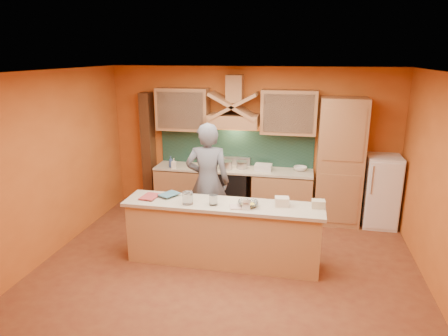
% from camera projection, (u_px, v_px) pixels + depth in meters
% --- Properties ---
extents(floor, '(5.50, 5.00, 0.01)m').
position_uv_depth(floor, '(225.00, 273.00, 5.72)').
color(floor, brown).
rests_on(floor, ground).
extents(ceiling, '(5.50, 5.00, 0.01)m').
position_uv_depth(ceiling, '(226.00, 72.00, 4.94)').
color(ceiling, white).
rests_on(ceiling, wall_back).
extents(wall_back, '(5.50, 0.02, 2.80)m').
position_uv_depth(wall_back, '(251.00, 141.00, 7.68)').
color(wall_back, '#C56426').
rests_on(wall_back, floor).
extents(wall_front, '(5.50, 0.02, 2.80)m').
position_uv_depth(wall_front, '(160.00, 280.00, 2.98)').
color(wall_front, '#C56426').
rests_on(wall_front, floor).
extents(wall_left, '(0.02, 5.00, 2.80)m').
position_uv_depth(wall_left, '(42.00, 168.00, 5.86)').
color(wall_left, '#C56426').
rests_on(wall_left, floor).
extents(base_cabinet_left, '(1.10, 0.60, 0.86)m').
position_uv_depth(base_cabinet_left, '(186.00, 189.00, 7.91)').
color(base_cabinet_left, '#AF7A50').
rests_on(base_cabinet_left, floor).
extents(base_cabinet_right, '(1.10, 0.60, 0.86)m').
position_uv_depth(base_cabinet_right, '(282.00, 196.00, 7.54)').
color(base_cabinet_right, '#AF7A50').
rests_on(base_cabinet_right, floor).
extents(counter_top, '(3.00, 0.62, 0.04)m').
position_uv_depth(counter_top, '(233.00, 169.00, 7.60)').
color(counter_top, beige).
rests_on(counter_top, base_cabinet_left).
extents(stove, '(0.60, 0.58, 0.90)m').
position_uv_depth(stove, '(233.00, 192.00, 7.72)').
color(stove, black).
rests_on(stove, floor).
extents(backsplash, '(3.00, 0.03, 0.70)m').
position_uv_depth(backsplash, '(236.00, 148.00, 7.77)').
color(backsplash, '#18352C').
rests_on(backsplash, wall_back).
extents(range_hood, '(0.92, 0.50, 0.24)m').
position_uv_depth(range_hood, '(234.00, 121.00, 7.39)').
color(range_hood, '#AF7A50').
rests_on(range_hood, wall_back).
extents(hood_chimney, '(0.30, 0.30, 0.50)m').
position_uv_depth(hood_chimney, '(235.00, 89.00, 7.32)').
color(hood_chimney, '#AF7A50').
rests_on(hood_chimney, wall_back).
extents(upper_cabinet_left, '(1.00, 0.35, 0.80)m').
position_uv_depth(upper_cabinet_left, '(183.00, 109.00, 7.60)').
color(upper_cabinet_left, '#AF7A50').
rests_on(upper_cabinet_left, wall_back).
extents(upper_cabinet_right, '(1.00, 0.35, 0.80)m').
position_uv_depth(upper_cabinet_right, '(289.00, 112.00, 7.22)').
color(upper_cabinet_right, '#AF7A50').
rests_on(upper_cabinet_right, wall_back).
extents(pantry_column, '(0.80, 0.60, 2.30)m').
position_uv_depth(pantry_column, '(340.00, 162.00, 7.15)').
color(pantry_column, '#AF7A50').
rests_on(pantry_column, floor).
extents(fridge, '(0.58, 0.60, 1.30)m').
position_uv_depth(fridge, '(381.00, 191.00, 7.14)').
color(fridge, white).
rests_on(fridge, floor).
extents(trim_column_left, '(0.20, 0.30, 2.30)m').
position_uv_depth(trim_column_left, '(149.00, 150.00, 8.01)').
color(trim_column_left, '#472816').
rests_on(trim_column_left, floor).
extents(island_body, '(2.80, 0.55, 0.88)m').
position_uv_depth(island_body, '(223.00, 235.00, 5.90)').
color(island_body, tan).
rests_on(island_body, floor).
extents(island_top, '(2.90, 0.62, 0.05)m').
position_uv_depth(island_top, '(223.00, 205.00, 5.76)').
color(island_top, beige).
rests_on(island_top, island_body).
extents(person, '(0.78, 0.56, 1.98)m').
position_uv_depth(person, '(208.00, 182.00, 6.55)').
color(person, slate).
rests_on(person, floor).
extents(pot_large, '(0.31, 0.31, 0.16)m').
position_uv_depth(pot_large, '(226.00, 166.00, 7.53)').
color(pot_large, silver).
rests_on(pot_large, stove).
extents(pot_small, '(0.23, 0.23, 0.13)m').
position_uv_depth(pot_small, '(241.00, 166.00, 7.57)').
color(pot_small, '#BBBBC2').
rests_on(pot_small, stove).
extents(soap_bottle_a, '(0.10, 0.11, 0.20)m').
position_uv_depth(soap_bottle_a, '(174.00, 163.00, 7.56)').
color(soap_bottle_a, white).
rests_on(soap_bottle_a, counter_top).
extents(soap_bottle_b, '(0.08, 0.08, 0.22)m').
position_uv_depth(soap_bottle_b, '(171.00, 162.00, 7.63)').
color(soap_bottle_b, '#375598').
rests_on(soap_bottle_b, counter_top).
extents(bowl_back, '(0.30, 0.30, 0.08)m').
position_uv_depth(bowl_back, '(300.00, 169.00, 7.43)').
color(bowl_back, silver).
rests_on(bowl_back, counter_top).
extents(dish_rack, '(0.32, 0.25, 0.11)m').
position_uv_depth(dish_rack, '(263.00, 167.00, 7.46)').
color(dish_rack, silver).
rests_on(dish_rack, counter_top).
extents(book_lower, '(0.26, 0.33, 0.03)m').
position_uv_depth(book_lower, '(143.00, 196.00, 6.01)').
color(book_lower, '#AD3D41').
rests_on(book_lower, island_top).
extents(book_upper, '(0.33, 0.36, 0.02)m').
position_uv_depth(book_upper, '(165.00, 193.00, 6.09)').
color(book_upper, teal).
rests_on(book_upper, island_top).
extents(jar_large, '(0.19, 0.19, 0.18)m').
position_uv_depth(jar_large, '(188.00, 198.00, 5.71)').
color(jar_large, silver).
rests_on(jar_large, island_top).
extents(jar_small, '(0.14, 0.14, 0.15)m').
position_uv_depth(jar_small, '(213.00, 200.00, 5.67)').
color(jar_small, silver).
rests_on(jar_small, island_top).
extents(kitchen_scale, '(0.12, 0.12, 0.09)m').
position_uv_depth(kitchen_scale, '(246.00, 206.00, 5.54)').
color(kitchen_scale, silver).
rests_on(kitchen_scale, island_top).
extents(mixing_bowl, '(0.35, 0.35, 0.07)m').
position_uv_depth(mixing_bowl, '(248.00, 204.00, 5.64)').
color(mixing_bowl, silver).
rests_on(mixing_bowl, island_top).
extents(cloth, '(0.29, 0.25, 0.02)m').
position_uv_depth(cloth, '(239.00, 207.00, 5.60)').
color(cloth, beige).
rests_on(cloth, island_top).
extents(grocery_bag_a, '(0.21, 0.18, 0.13)m').
position_uv_depth(grocery_bag_a, '(282.00, 202.00, 5.65)').
color(grocery_bag_a, beige).
rests_on(grocery_bag_a, island_top).
extents(grocery_bag_b, '(0.19, 0.15, 0.11)m').
position_uv_depth(grocery_bag_b, '(318.00, 204.00, 5.58)').
color(grocery_bag_b, beige).
rests_on(grocery_bag_b, island_top).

